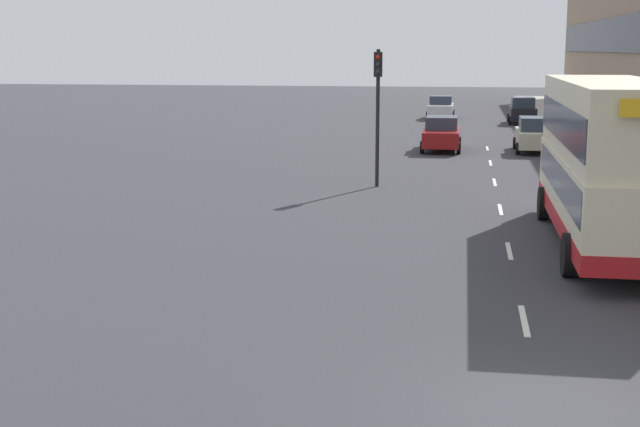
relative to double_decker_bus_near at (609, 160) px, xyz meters
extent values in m
plane|color=#38383D|center=(-2.47, -11.30, -2.28)|extent=(220.00, 220.00, 0.00)
cube|color=#A39E93|center=(4.03, 27.20, -2.21)|extent=(5.00, 93.00, 0.14)
cube|color=silver|center=(-2.47, -6.89, -2.28)|extent=(0.12, 2.00, 0.01)
cube|color=silver|center=(-2.47, -0.88, -2.28)|extent=(0.12, 2.00, 0.01)
cube|color=silver|center=(-2.47, 5.12, -2.28)|extent=(0.12, 2.00, 0.01)
cube|color=silver|center=(-2.47, 11.12, -2.28)|extent=(0.12, 2.00, 0.01)
cube|color=silver|center=(-2.47, 17.12, -2.28)|extent=(0.12, 2.00, 0.01)
cube|color=silver|center=(-2.47, 23.12, -2.28)|extent=(0.12, 2.00, 0.01)
cube|color=beige|center=(0.00, 0.00, -0.86)|extent=(2.55, 10.63, 1.85)
cube|color=beige|center=(0.00, 0.00, 1.04)|extent=(2.50, 10.31, 1.95)
cube|color=#B2191E|center=(0.00, 0.00, -1.56)|extent=(2.58, 10.68, 0.45)
cube|color=#2D3847|center=(0.00, 0.00, -0.49)|extent=(2.58, 9.99, 0.81)
cube|color=#2D3847|center=(0.00, 0.00, 0.94)|extent=(2.55, 9.99, 0.94)
cylinder|color=black|center=(-1.27, 3.61, -1.78)|extent=(0.30, 1.00, 1.00)
cylinder|color=black|center=(1.28, 3.61, -1.78)|extent=(0.30, 1.00, 1.00)
cylinder|color=black|center=(-1.27, -3.30, -1.78)|extent=(0.30, 1.00, 1.00)
cube|color=#B7B799|center=(-0.13, 21.90, -1.58)|extent=(1.89, 4.28, 0.80)
cube|color=#2D3847|center=(-0.13, 21.68, -0.86)|extent=(1.66, 2.06, 0.66)
cylinder|color=black|center=(-1.07, 23.22, -1.98)|extent=(0.20, 0.60, 0.60)
cylinder|color=black|center=(0.81, 23.22, -1.98)|extent=(0.20, 0.60, 0.60)
cylinder|color=black|center=(-1.07, 20.57, -1.98)|extent=(0.20, 0.60, 0.60)
cylinder|color=black|center=(0.81, 20.57, -1.98)|extent=(0.20, 0.60, 0.60)
cube|color=black|center=(0.24, 39.15, -1.57)|extent=(1.71, 3.88, 0.84)
cube|color=#2D3847|center=(0.24, 38.95, -0.80)|extent=(1.51, 1.86, 0.69)
cylinder|color=black|center=(-0.62, 40.35, -1.98)|extent=(0.20, 0.60, 0.60)
cylinder|color=black|center=(1.10, 40.35, -1.98)|extent=(0.20, 0.60, 0.60)
cylinder|color=black|center=(-0.62, 37.94, -1.98)|extent=(0.20, 0.60, 0.60)
cylinder|color=black|center=(1.10, 37.94, -1.98)|extent=(0.20, 0.60, 0.60)
cube|color=silver|center=(-5.43, 42.75, -1.61)|extent=(1.80, 4.25, 0.76)
cube|color=#2D3847|center=(-5.43, 42.96, -0.92)|extent=(1.59, 2.04, 0.62)
cylinder|color=black|center=(-4.53, 41.43, -1.98)|extent=(0.20, 0.60, 0.60)
cylinder|color=black|center=(-6.34, 41.43, -1.98)|extent=(0.20, 0.60, 0.60)
cylinder|color=black|center=(-4.53, 44.06, -1.98)|extent=(0.20, 0.60, 0.60)
cylinder|color=black|center=(-6.34, 44.06, -1.98)|extent=(0.20, 0.60, 0.60)
cube|color=maroon|center=(-4.82, 21.83, -1.60)|extent=(1.78, 4.51, 0.78)
cube|color=#2D3847|center=(-4.82, 22.06, -0.89)|extent=(1.57, 2.17, 0.64)
cylinder|color=black|center=(-3.93, 20.43, -1.98)|extent=(0.20, 0.60, 0.60)
cylinder|color=black|center=(-5.71, 20.43, -1.98)|extent=(0.20, 0.60, 0.60)
cylinder|color=black|center=(-3.93, 23.23, -1.98)|extent=(0.20, 0.60, 0.60)
cylinder|color=black|center=(-5.71, 23.23, -1.98)|extent=(0.20, 0.60, 0.60)
cylinder|color=black|center=(-6.88, 9.36, 0.25)|extent=(0.14, 0.14, 5.08)
cube|color=black|center=(-6.88, 9.31, 2.24)|extent=(0.30, 0.24, 0.90)
sphere|color=red|center=(-6.88, 9.19, 2.51)|extent=(0.16, 0.16, 0.16)
sphere|color=#2D2D2D|center=(-6.88, 9.19, 2.24)|extent=(0.16, 0.16, 0.16)
sphere|color=#2D2D2D|center=(-6.88, 9.19, 1.97)|extent=(0.16, 0.16, 0.16)
camera|label=1|loc=(-3.72, -23.58, 2.82)|focal=50.00mm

